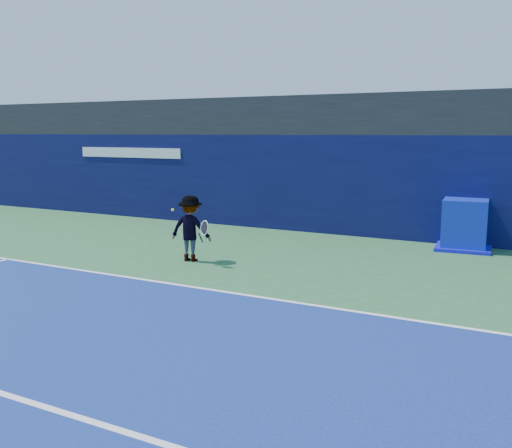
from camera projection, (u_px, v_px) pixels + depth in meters
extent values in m
plane|color=#2D6436|center=(63.00, 329.00, 9.04)|extent=(80.00, 80.00, 0.00)
cube|color=white|center=(175.00, 284.00, 11.65)|extent=(24.00, 0.10, 0.01)
cube|color=black|center=(327.00, 116.00, 18.50)|extent=(36.00, 3.00, 1.20)
cube|color=#0A0C39|center=(314.00, 183.00, 17.96)|extent=(36.00, 1.00, 3.00)
cube|color=white|center=(129.00, 153.00, 20.61)|extent=(4.50, 0.04, 0.35)
cube|color=#0C1CA8|center=(465.00, 224.00, 15.12)|extent=(1.21, 1.21, 1.34)
cube|color=#110EC5|center=(463.00, 247.00, 15.22)|extent=(1.51, 1.51, 0.09)
imported|color=white|center=(191.00, 228.00, 13.71)|extent=(1.09, 0.72, 1.59)
cylinder|color=black|center=(201.00, 238.00, 13.31)|extent=(0.08, 0.14, 0.25)
torus|color=white|center=(204.00, 228.00, 13.16)|extent=(0.29, 0.16, 0.28)
cylinder|color=black|center=(204.00, 228.00, 13.16)|extent=(0.24, 0.13, 0.24)
sphere|color=#CCD617|center=(173.00, 210.00, 15.02)|extent=(0.07, 0.07, 0.07)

